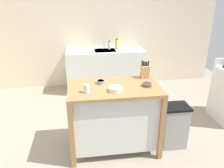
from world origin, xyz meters
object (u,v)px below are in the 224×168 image
Objects in this scene: kitchen_island at (114,114)px; drinking_cup at (86,89)px; knife_block at (145,71)px; bottle_hand_soap at (117,44)px; sink_faucet at (104,44)px; bowl_ceramic_wide at (115,89)px; bowl_stoneware_deep at (147,85)px; bowl_ceramic_small at (101,82)px; bottle_dish_soap at (109,45)px; trash_bin at (174,126)px.

drinking_cup reaches higher than kitchen_island.
knife_block is 1.09× the size of bottle_hand_soap.
drinking_cup is 0.48× the size of sink_faucet.
bowl_ceramic_wide is at bearing -99.56° from bottle_hand_soap.
bowl_stoneware_deep is at bearing -88.90° from bottle_hand_soap.
bowl_ceramic_small is 2.05m from bottle_dish_soap.
drinking_cup is at bearing -173.13° from bowl_stoneware_deep.
bowl_ceramic_small is at bearing 168.24° from trash_bin.
trash_bin is (1.18, 0.06, -0.66)m from drinking_cup.
trash_bin is at bearing 4.24° from bowl_ceramic_wide.
kitchen_island is 5.10× the size of bottle_hand_soap.
drinking_cup is at bearing -103.93° from bottle_dish_soap.
bottle_hand_soap reaches higher than bowl_ceramic_small.
sink_faucet is 0.96× the size of bottle_hand_soap.
trash_bin is (0.83, -0.08, -0.20)m from kitchen_island.
bottle_dish_soap is (0.21, 2.14, 0.46)m from kitchen_island.
knife_block is at bearing 137.25° from trash_bin.
drinking_cup is at bearing -107.83° from bottle_hand_soap.
knife_block is at bearing -79.65° from sink_faucet.
bowl_stoneware_deep is 0.75m from trash_bin.
sink_faucet reaches higher than bowl_ceramic_small.
kitchen_island is 7.02× the size of bowl_ceramic_wide.
knife_block is 1.99m from sink_faucet.
drinking_cup is 2.37m from bottle_hand_soap.
drinking_cup reaches higher than trash_bin.
bowl_stoneware_deep is 0.68× the size of bottle_dish_soap.
bowl_ceramic_wide is 1.59× the size of drinking_cup.
kitchen_island is at bearing -99.99° from bottle_hand_soap.
sink_faucet is (-0.36, 1.95, -0.02)m from knife_block.
knife_block reaches higher than bottle_dish_soap.
bottle_dish_soap is at bearing 76.07° from drinking_cup.
kitchen_island is at bearing -92.81° from sink_faucet.
sink_faucet is 1.23× the size of bottle_dish_soap.
bowl_ceramic_small is 0.33m from drinking_cup.
bottle_dish_soap is at bearing 95.22° from bowl_stoneware_deep.
drinking_cup is (-0.35, -0.00, 0.02)m from bowl_ceramic_wide.
knife_block is at bearing 80.29° from bowl_stoneware_deep.
bowl_stoneware_deep is 2.20m from bottle_dish_soap.
knife_block is 0.32m from bowl_stoneware_deep.
kitchen_island is 5.32× the size of sink_faucet.
sink_faucet is at bearing 97.70° from bowl_stoneware_deep.
bowl_ceramic_wide reaches higher than kitchen_island.
knife_block is at bearing -82.40° from bottle_dish_soap.
drinking_cup is at bearing -101.12° from sink_faucet.
knife_block is 2.38× the size of drinking_cup.
bowl_ceramic_small is 1.19m from trash_bin.
drinking_cup is 0.46× the size of bottle_hand_soap.
trash_bin is (0.99, -0.21, -0.63)m from bowl_ceramic_small.
knife_block is (0.47, 0.25, 0.50)m from kitchen_island.
sink_faucet is (-0.72, 2.29, 0.68)m from trash_bin.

